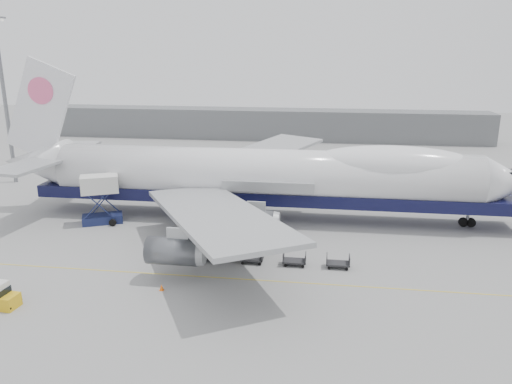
# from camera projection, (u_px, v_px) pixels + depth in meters

# --- Properties ---
(ground) EXTENTS (260.00, 260.00, 0.00)m
(ground) POSITION_uv_depth(u_px,v_px,m) (249.00, 254.00, 52.60)
(ground) COLOR gray
(ground) RESTS_ON ground
(apron_line) EXTENTS (60.00, 0.15, 0.01)m
(apron_line) POSITION_uv_depth(u_px,v_px,m) (239.00, 279.00, 46.89)
(apron_line) COLOR gold
(apron_line) RESTS_ON ground
(hangar) EXTENTS (110.00, 8.00, 7.00)m
(hangar) POSITION_uv_depth(u_px,v_px,m) (252.00, 124.00, 119.57)
(hangar) COLOR slate
(hangar) RESTS_ON ground
(floodlight_mast) EXTENTS (2.40, 2.40, 25.43)m
(floodlight_mast) POSITION_uv_depth(u_px,v_px,m) (4.00, 93.00, 77.06)
(floodlight_mast) COLOR slate
(floodlight_mast) RESTS_ON ground
(airliner) EXTENTS (67.00, 55.30, 19.98)m
(airliner) POSITION_uv_depth(u_px,v_px,m) (268.00, 175.00, 62.37)
(airliner) COLOR white
(airliner) RESTS_ON ground
(catering_truck) EXTENTS (5.29, 4.55, 6.05)m
(catering_truck) POSITION_uv_depth(u_px,v_px,m) (101.00, 196.00, 61.09)
(catering_truck) COLOR #19224D
(catering_truck) RESTS_ON ground
(traffic_cone) EXTENTS (0.39, 0.39, 0.58)m
(traffic_cone) POSITION_uv_depth(u_px,v_px,m) (161.00, 287.00, 44.64)
(traffic_cone) COLOR #E0560B
(traffic_cone) RESTS_ON ground
(dolly_0) EXTENTS (2.30, 1.35, 1.30)m
(dolly_0) POSITION_uv_depth(u_px,v_px,m) (170.00, 253.00, 51.47)
(dolly_0) COLOR #2D2D30
(dolly_0) RESTS_ON ground
(dolly_1) EXTENTS (2.30, 1.35, 1.30)m
(dolly_1) POSITION_uv_depth(u_px,v_px,m) (210.00, 255.00, 50.90)
(dolly_1) COLOR #2D2D30
(dolly_1) RESTS_ON ground
(dolly_2) EXTENTS (2.30, 1.35, 1.30)m
(dolly_2) POSITION_uv_depth(u_px,v_px,m) (252.00, 258.00, 50.33)
(dolly_2) COLOR #2D2D30
(dolly_2) RESTS_ON ground
(dolly_3) EXTENTS (2.30, 1.35, 1.30)m
(dolly_3) POSITION_uv_depth(u_px,v_px,m) (294.00, 260.00, 49.76)
(dolly_3) COLOR #2D2D30
(dolly_3) RESTS_ON ground
(dolly_4) EXTENTS (2.30, 1.35, 1.30)m
(dolly_4) POSITION_uv_depth(u_px,v_px,m) (338.00, 263.00, 49.18)
(dolly_4) COLOR #2D2D30
(dolly_4) RESTS_ON ground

